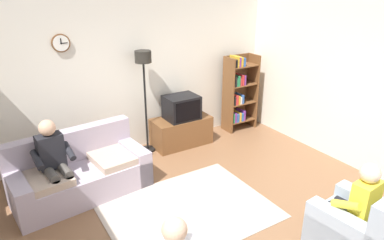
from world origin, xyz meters
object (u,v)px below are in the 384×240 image
couch (80,174)px  armchair_near_bookshelf (359,228)px  floor_lamp (144,74)px  person_on_couch (54,159)px  tv_stand (181,131)px  bookshelf (238,92)px  person_in_right_armchair (356,201)px  tv (182,107)px

couch → armchair_near_bookshelf: (2.42, -2.85, -0.02)m
floor_lamp → person_on_couch: floor_lamp is taller
tv_stand → armchair_near_bookshelf: armchair_near_bookshelf is taller
couch → bookshelf: size_ratio=1.26×
floor_lamp → person_in_right_armchair: bearing=-74.4°
couch → person_in_right_armchair: size_ratio=1.77×
floor_lamp → person_on_couch: size_ratio=1.49×
tv_stand → bookshelf: bearing=2.8°
armchair_near_bookshelf → person_in_right_armchair: bearing=95.4°
person_in_right_armchair → bookshelf: bearing=73.0°
person_on_couch → person_in_right_armchair: person_on_couch is taller
tv_stand → floor_lamp: 1.36m
couch → tv: bearing=17.3°
armchair_near_bookshelf → person_in_right_armchair: (-0.01, 0.09, 0.32)m
tv → floor_lamp: size_ratio=0.32×
couch → tv_stand: size_ratio=1.80×
tv_stand → tv: bearing=-90.0°
tv_stand → bookshelf: bookshelf is taller
tv → person_in_right_armchair: (0.32, -3.41, -0.15)m
tv_stand → couch: bearing=-162.1°
bookshelf → person_on_couch: bookshelf is taller
tv → armchair_near_bookshelf: 3.54m
couch → tv: (2.09, 0.65, 0.44)m
armchair_near_bookshelf → person_in_right_armchair: 0.33m
tv_stand → person_on_couch: person_on_couch is taller
bookshelf → armchair_near_bookshelf: 3.78m
couch → person_in_right_armchair: person_in_right_armchair is taller
couch → floor_lamp: bearing=28.5°
bookshelf → armchair_near_bookshelf: bearing=-106.5°
couch → bookshelf: bookshelf is taller
tv → armchair_near_bookshelf: bearing=-84.6°
person_in_right_armchair → tv_stand: bearing=95.4°
floor_lamp → person_on_couch: 2.10m
bookshelf → tv_stand: bearing=-177.2°
floor_lamp → armchair_near_bookshelf: floor_lamp is taller
person_in_right_armchair → tv: bearing=95.4°
tv_stand → person_in_right_armchair: size_ratio=0.98×
tv_stand → floor_lamp: floor_lamp is taller
armchair_near_bookshelf → tv: bearing=95.4°
armchair_near_bookshelf → person_in_right_armchair: size_ratio=0.85×
floor_lamp → person_in_right_armchair: (0.99, -3.53, -0.85)m
couch → person_on_couch: size_ratio=1.60×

